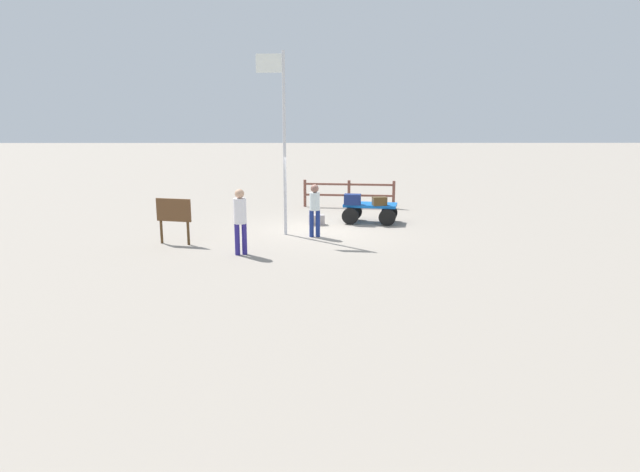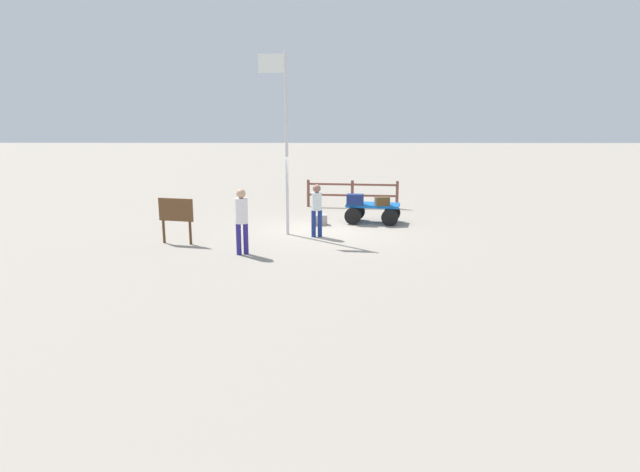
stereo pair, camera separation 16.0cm
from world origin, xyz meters
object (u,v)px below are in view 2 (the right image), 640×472
flagpole (284,130)px  suitcase_grey (382,201)px  suitcase_maroon (355,199)px  signboard (176,213)px  worker_trailing (242,216)px  luggage_cart (372,210)px  worker_lead (317,206)px  suitcase_dark (319,220)px

flagpole → suitcase_grey: bearing=-154.2°
suitcase_maroon → flagpole: flagpole is taller
suitcase_grey → signboard: (6.46, 2.97, 0.08)m
suitcase_maroon → worker_trailing: bearing=52.9°
flagpole → signboard: flagpole is taller
luggage_cart → worker_trailing: worker_trailing is taller
suitcase_maroon → worker_lead: (1.33, 2.15, 0.10)m
luggage_cart → suitcase_maroon: suitcase_maroon is taller
luggage_cart → signboard: signboard is taller
suitcase_dark → worker_lead: (0.06, 1.99, 0.80)m
worker_lead → worker_trailing: bearing=48.4°
worker_lead → worker_trailing: 3.07m
worker_trailing → suitcase_grey: bearing=-135.2°
suitcase_maroon → suitcase_grey: suitcase_maroon is taller
suitcase_grey → flagpole: flagpole is taller
suitcase_grey → worker_lead: worker_lead is taller
luggage_cart → suitcase_maroon: (0.64, 0.24, 0.41)m
suitcase_maroon → worker_trailing: (3.36, 4.45, 0.21)m
signboard → suitcase_maroon: bearing=-150.4°
luggage_cart → signboard: bearing=28.8°
worker_trailing → luggage_cart: bearing=-130.5°
suitcase_grey → luggage_cart: bearing=-54.1°
suitcase_maroon → worker_trailing: worker_trailing is taller
suitcase_grey → suitcase_dark: (2.21, -0.01, -0.66)m
suitcase_grey → flagpole: (3.30, 1.59, 2.49)m
worker_lead → suitcase_grey: bearing=-138.9°
luggage_cart → worker_lead: 3.14m
worker_trailing → worker_lead: bearing=-131.6°
worker_trailing → signboard: bearing=-31.2°
suitcase_maroon → signboard: size_ratio=0.45×
suitcase_dark → suitcase_maroon: bearing=-172.7°
suitcase_grey → worker_lead: 3.01m
flagpole → signboard: size_ratio=4.16×
suitcase_dark → worker_lead: worker_lead is taller
flagpole → worker_trailing: bearing=69.6°
signboard → luggage_cart: bearing=-151.2°
luggage_cart → worker_trailing: (4.00, 4.69, 0.62)m
worker_trailing → signboard: worker_trailing is taller
suitcase_maroon → worker_lead: size_ratio=0.37×
suitcase_grey → worker_lead: bearing=41.1°
luggage_cart → worker_trailing: size_ratio=1.13×
luggage_cart → suitcase_dark: (1.91, 0.41, -0.30)m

